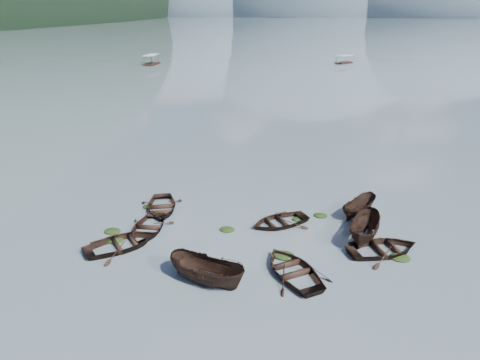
% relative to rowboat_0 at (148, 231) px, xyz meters
% --- Properties ---
extents(ground_plane, '(2400.00, 2400.00, 0.00)m').
position_rel_rowboat_0_xyz_m(ground_plane, '(5.26, -6.18, 0.00)').
color(ground_plane, '#536168').
extents(haze_mtn_a, '(520.00, 520.00, 280.00)m').
position_rel_rowboat_0_xyz_m(haze_mtn_a, '(-254.74, 893.82, 0.00)').
color(haze_mtn_a, '#475666').
rests_on(haze_mtn_a, ground).
extents(haze_mtn_b, '(520.00, 520.00, 340.00)m').
position_rel_rowboat_0_xyz_m(haze_mtn_b, '(-54.74, 893.82, 0.00)').
color(haze_mtn_b, '#475666').
rests_on(haze_mtn_b, ground).
extents(haze_mtn_c, '(520.00, 520.00, 260.00)m').
position_rel_rowboat_0_xyz_m(haze_mtn_c, '(145.26, 893.82, 0.00)').
color(haze_mtn_c, '#475666').
rests_on(haze_mtn_c, ground).
extents(rowboat_0, '(3.48, 4.61, 0.90)m').
position_rel_rowboat_0_xyz_m(rowboat_0, '(0.00, 0.00, 0.00)').
color(rowboat_0, black).
rests_on(rowboat_0, ground).
extents(rowboat_1, '(5.75, 5.77, 0.98)m').
position_rel_rowboat_0_xyz_m(rowboat_1, '(-0.70, -2.36, 0.00)').
color(rowboat_1, black).
rests_on(rowboat_1, ground).
extents(rowboat_2, '(5.11, 3.06, 1.85)m').
position_rel_rowboat_0_xyz_m(rowboat_2, '(5.79, -4.83, 0.00)').
color(rowboat_2, black).
rests_on(rowboat_2, ground).
extents(rowboat_3, '(5.62, 5.89, 0.99)m').
position_rel_rowboat_0_xyz_m(rowboat_3, '(10.41, -2.90, 0.00)').
color(rowboat_3, black).
rests_on(rowboat_3, ground).
extents(rowboat_4, '(5.74, 5.15, 0.98)m').
position_rel_rowboat_0_xyz_m(rowboat_4, '(15.72, 0.72, 0.00)').
color(rowboat_4, black).
rests_on(rowboat_4, ground).
extents(rowboat_5, '(2.76, 4.96, 1.81)m').
position_rel_rowboat_0_xyz_m(rowboat_5, '(14.59, 2.20, 0.00)').
color(rowboat_5, black).
rests_on(rowboat_5, ground).
extents(rowboat_6, '(4.73, 5.48, 0.95)m').
position_rel_rowboat_0_xyz_m(rowboat_6, '(-0.34, 3.32, 0.00)').
color(rowboat_6, black).
rests_on(rowboat_6, ground).
extents(rowboat_7, '(5.36, 5.16, 0.90)m').
position_rel_rowboat_0_xyz_m(rowboat_7, '(8.77, 3.02, 0.00)').
color(rowboat_7, black).
rests_on(rowboat_7, ground).
extents(rowboat_8, '(3.22, 4.02, 1.48)m').
position_rel_rowboat_0_xyz_m(rowboat_8, '(14.30, 5.93, 0.00)').
color(rowboat_8, black).
rests_on(rowboat_8, ground).
extents(weed_clump_0, '(1.16, 0.95, 0.25)m').
position_rel_rowboat_0_xyz_m(weed_clump_0, '(-1.56, -1.72, 0.00)').
color(weed_clump_0, black).
rests_on(weed_clump_0, ground).
extents(weed_clump_1, '(1.06, 0.85, 0.23)m').
position_rel_rowboat_0_xyz_m(weed_clump_1, '(5.35, 1.36, 0.00)').
color(weed_clump_1, black).
rests_on(weed_clump_1, ground).
extents(weed_clump_2, '(1.36, 1.09, 0.30)m').
position_rel_rowboat_0_xyz_m(weed_clump_2, '(9.65, -1.15, 0.00)').
color(weed_clump_2, black).
rests_on(weed_clump_2, ground).
extents(weed_clump_3, '(1.00, 0.84, 0.22)m').
position_rel_rowboat_0_xyz_m(weed_clump_3, '(11.58, 4.99, 0.00)').
color(weed_clump_3, black).
rests_on(weed_clump_3, ground).
extents(weed_clump_4, '(1.28, 1.01, 0.26)m').
position_rel_rowboat_0_xyz_m(weed_clump_4, '(16.66, 0.21, 0.00)').
color(weed_clump_4, black).
rests_on(weed_clump_4, ground).
extents(weed_clump_5, '(1.18, 0.95, 0.25)m').
position_rel_rowboat_0_xyz_m(weed_clump_5, '(-2.32, -0.65, 0.00)').
color(weed_clump_5, black).
rests_on(weed_clump_5, ground).
extents(weed_clump_6, '(0.95, 0.79, 0.20)m').
position_rel_rowboat_0_xyz_m(weed_clump_6, '(-1.52, 3.56, 0.00)').
color(weed_clump_6, black).
rests_on(weed_clump_6, ground).
extents(weed_clump_7, '(0.96, 0.77, 0.21)m').
position_rel_rowboat_0_xyz_m(weed_clump_7, '(10.04, 4.02, 0.00)').
color(weed_clump_7, black).
rests_on(weed_clump_7, ground).
extents(pontoon_left, '(3.26, 6.71, 2.49)m').
position_rel_rowboat_0_xyz_m(pontoon_left, '(-37.16, 85.76, 0.00)').
color(pontoon_left, black).
rests_on(pontoon_left, ground).
extents(pontoon_centre, '(4.94, 5.61, 2.04)m').
position_rel_rowboat_0_xyz_m(pontoon_centre, '(13.20, 100.58, 0.00)').
color(pontoon_centre, black).
rests_on(pontoon_centre, ground).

